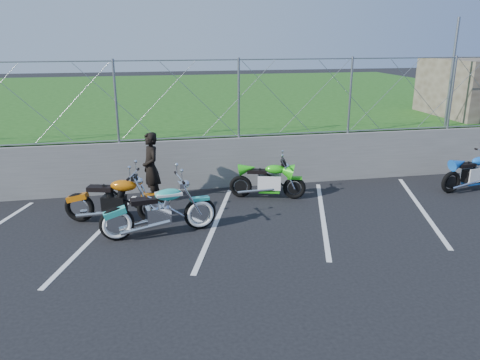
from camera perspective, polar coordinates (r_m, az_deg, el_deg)
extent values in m
plane|color=black|center=(9.06, -2.06, -7.74)|extent=(90.00, 90.00, 0.00)
cube|color=slate|center=(12.11, -4.80, 1.99)|extent=(30.00, 0.22, 1.30)
cube|color=#1D4E15|center=(21.88, -7.94, 8.75)|extent=(30.00, 20.00, 1.30)
cylinder|color=gray|center=(11.70, -5.13, 14.37)|extent=(28.00, 0.03, 0.03)
cylinder|color=gray|center=(11.94, -4.89, 5.23)|extent=(28.00, 0.03, 0.03)
cylinder|color=gray|center=(14.75, 24.41, 11.78)|extent=(0.08, 0.08, 3.00)
cube|color=silver|center=(9.94, -16.90, -6.16)|extent=(1.49, 4.31, 0.01)
cube|color=silver|center=(9.96, -3.00, -5.33)|extent=(1.49, 4.31, 0.01)
cube|color=silver|center=(10.55, 10.04, -4.27)|extent=(1.49, 4.31, 0.01)
cube|color=silver|center=(11.61, 21.17, -3.18)|extent=(1.49, 4.31, 0.01)
torus|color=black|center=(9.37, -14.78, -5.21)|extent=(0.68, 0.21, 0.68)
torus|color=black|center=(9.62, -4.91, -4.07)|extent=(0.68, 0.21, 0.68)
cube|color=silver|center=(9.43, -9.92, -4.26)|extent=(0.51, 0.35, 0.35)
ellipsoid|color=#2DB6A6|center=(9.33, -8.69, -1.76)|extent=(0.57, 0.33, 0.24)
cube|color=black|center=(9.28, -11.64, -2.50)|extent=(0.54, 0.32, 0.09)
cube|color=#2DB6A6|center=(9.51, -4.96, -2.29)|extent=(0.41, 0.21, 0.06)
cylinder|color=silver|center=(9.27, -7.39, 0.30)|extent=(0.14, 0.73, 0.03)
torus|color=black|center=(10.52, -18.97, -3.18)|extent=(0.65, 0.28, 0.65)
torus|color=black|center=(10.03, -10.68, -3.51)|extent=(0.65, 0.28, 0.65)
cube|color=black|center=(10.22, -15.08, -2.85)|extent=(0.54, 0.41, 0.35)
ellipsoid|color=#BB5F0B|center=(10.02, -14.02, -0.66)|extent=(0.60, 0.39, 0.24)
cube|color=black|center=(10.20, -16.67, -0.99)|extent=(0.57, 0.38, 0.09)
cube|color=#BB5F0B|center=(9.93, -10.78, -1.88)|extent=(0.42, 0.25, 0.06)
cylinder|color=silver|center=(9.88, -12.90, 0.70)|extent=(0.22, 0.73, 0.03)
torus|color=black|center=(11.46, 0.08, -0.79)|extent=(0.56, 0.26, 0.55)
torus|color=black|center=(11.42, 6.64, -0.97)|extent=(0.56, 0.26, 0.55)
cube|color=black|center=(11.39, 3.27, -0.44)|extent=(0.48, 0.37, 0.31)
ellipsoid|color=#29C718|center=(11.28, 4.33, 1.32)|extent=(0.53, 0.35, 0.21)
cube|color=black|center=(11.31, 2.08, 1.06)|extent=(0.51, 0.34, 0.08)
cube|color=#29C718|center=(11.34, 6.68, 0.27)|extent=(0.38, 0.23, 0.06)
cylinder|color=silver|center=(11.22, 5.17, 2.35)|extent=(0.21, 0.64, 0.03)
torus|color=black|center=(12.90, 24.31, -0.24)|extent=(0.58, 0.19, 0.57)
cube|color=black|center=(13.34, 26.40, 0.44)|extent=(0.47, 0.33, 0.32)
ellipsoid|color=blue|center=(13.39, 27.23, 2.09)|extent=(0.53, 0.31, 0.22)
cube|color=black|center=(13.08, 25.83, 1.66)|extent=(0.51, 0.30, 0.09)
imported|color=black|center=(11.18, -10.80, 1.46)|extent=(0.56, 0.70, 1.68)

